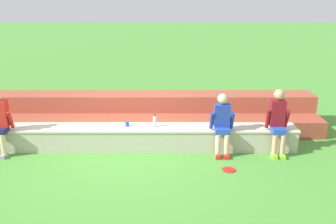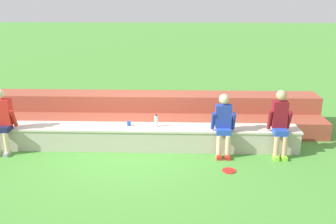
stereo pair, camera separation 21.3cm
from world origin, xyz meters
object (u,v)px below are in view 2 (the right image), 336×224
Objects in this scene: person_center at (280,122)px; frisbee at (229,171)px; person_far_left at (2,120)px; water_bottle_near_right at (156,121)px; person_left_of_center at (223,123)px; plastic_cup_right_end at (129,123)px.

person_center reaches higher than frisbee.
person_far_left reaches higher than water_bottle_near_right.
plastic_cup_right_end is at bearing 170.04° from person_left_of_center.
person_center is 1.59m from frisbee.
water_bottle_near_right is 1.03× the size of frisbee.
frisbee is (0.05, -0.79, -0.71)m from person_left_of_center.
person_left_of_center reaches higher than frisbee.
water_bottle_near_right reaches higher than frisbee.
person_center reaches higher than person_left_of_center.
water_bottle_near_right is 2.68× the size of plastic_cup_right_end.
person_far_left reaches higher than person_left_of_center.
plastic_cup_right_end is 2.46m from frisbee.
plastic_cup_right_end is at bearing 7.71° from person_far_left.
plastic_cup_right_end is (2.67, 0.36, -0.18)m from person_far_left.
plastic_cup_right_end is at bearing 151.47° from frisbee.
water_bottle_near_right reaches higher than plastic_cup_right_end.
person_center reaches higher than water_bottle_near_right.
person_left_of_center is at bearing 0.00° from person_far_left.
frisbee is at bearing -36.64° from water_bottle_near_right.
water_bottle_near_right is (3.29, 0.32, -0.11)m from person_far_left.
person_far_left is at bearing -180.00° from person_left_of_center.
frisbee is at bearing -144.37° from person_center.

